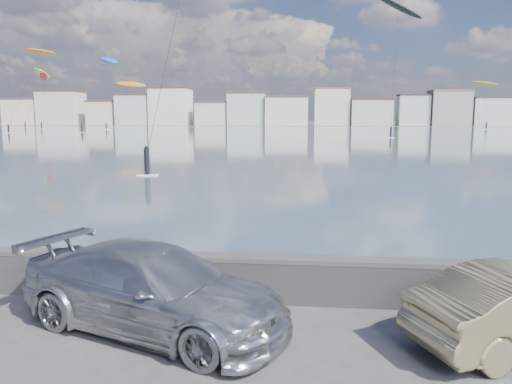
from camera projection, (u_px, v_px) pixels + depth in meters
ground at (171, 359)px, 8.25m from camera, size 700.00×700.00×0.00m
bay_water at (297, 136)px, 98.19m from camera, size 500.00×177.00×0.00m
far_shore_strip at (303, 125)px, 204.84m from camera, size 500.00×60.00×0.00m
seawall at (204, 274)px, 10.81m from camera, size 400.00×0.36×1.08m
far_buildings at (306, 110)px, 190.03m from camera, size 240.79×13.26×14.60m
car_silver at (153, 289)px, 9.32m from camera, size 5.82×4.02×1.57m
kitesurfer_1 at (485, 84)px, 149.94m from camera, size 8.04×14.54×14.59m
kitesurfer_2 at (40, 52)px, 117.54m from camera, size 10.25×12.47×20.20m
kitesurfer_6 at (42, 74)px, 168.01m from camera, size 3.66×14.85×19.81m
kitesurfer_8 at (130, 85)px, 146.50m from camera, size 11.27×15.11×14.56m
kitesurfer_9 at (44, 78)px, 151.31m from camera, size 5.14×10.14×17.03m
kitesurfer_11 at (398, 8)px, 100.09m from camera, size 10.19×17.73×28.47m
kitesurfer_13 at (108, 61)px, 123.41m from camera, size 8.39×15.74×19.12m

